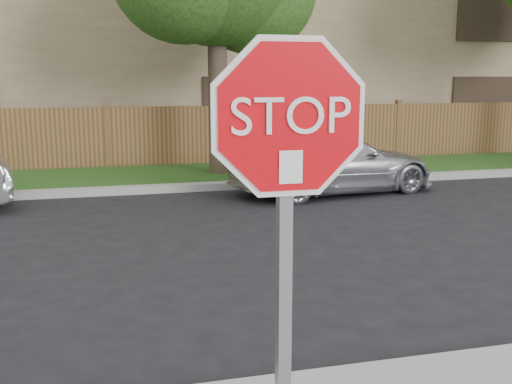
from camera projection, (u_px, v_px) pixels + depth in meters
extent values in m
cube|color=gray|center=(112.00, 191.00, 12.06)|extent=(70.00, 0.30, 0.15)
cube|color=#1E4714|center=(110.00, 178.00, 13.64)|extent=(70.00, 3.00, 0.12)
cube|color=#53341D|center=(108.00, 139.00, 15.02)|extent=(70.00, 0.12, 1.60)
cube|color=#8D7857|center=(102.00, 57.00, 19.93)|extent=(34.00, 8.00, 6.00)
cylinder|color=#382B21|center=(218.00, 93.00, 13.80)|extent=(0.44, 0.44, 3.92)
cube|color=gray|center=(284.00, 303.00, 2.89)|extent=(0.06, 0.06, 2.30)
cylinder|color=white|center=(290.00, 117.00, 2.66)|extent=(1.01, 0.02, 1.01)
cylinder|color=red|center=(290.00, 118.00, 2.65)|extent=(0.93, 0.02, 0.93)
cube|color=white|center=(291.00, 167.00, 2.68)|extent=(0.11, 0.00, 0.15)
imported|color=#B1B2B8|center=(333.00, 162.00, 12.18)|extent=(4.54, 2.46, 1.25)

